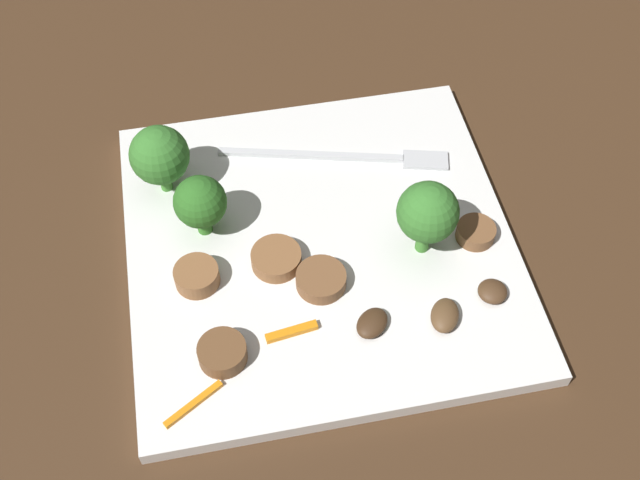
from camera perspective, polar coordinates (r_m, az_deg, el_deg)
name	(u,v)px	position (r m, az deg, el deg)	size (l,w,h in m)	color
ground_plane	(320,250)	(0.58, 0.00, -0.71)	(1.40, 1.40, 0.00)	#422B19
plate	(320,245)	(0.57, 0.00, -0.36)	(0.28, 0.28, 0.01)	white
fork	(351,157)	(0.62, 2.25, 6.06)	(0.18, 0.06, 0.00)	silver
broccoli_floret_0	(200,203)	(0.55, -8.71, 2.70)	(0.04, 0.04, 0.05)	#347525
broccoli_floret_1	(428,213)	(0.53, 7.84, 1.96)	(0.04, 0.04, 0.06)	#408630
broccoli_floret_2	(160,156)	(0.58, -11.61, 6.03)	(0.04, 0.04, 0.06)	#408630
sausage_slice_0	(197,276)	(0.55, -8.96, -2.61)	(0.03, 0.03, 0.01)	brown
sausage_slice_1	(276,259)	(0.55, -3.20, -1.36)	(0.04, 0.04, 0.01)	brown
sausage_slice_2	(222,353)	(0.51, -7.12, -8.16)	(0.03, 0.03, 0.01)	brown
sausage_slice_3	(321,280)	(0.54, 0.08, -2.91)	(0.03, 0.03, 0.01)	brown
sausage_slice_4	(476,232)	(0.57, 11.27, 0.55)	(0.03, 0.03, 0.01)	brown
mushroom_0	(372,323)	(0.52, 3.81, -6.06)	(0.03, 0.02, 0.01)	#422B19
mushroom_1	(492,291)	(0.55, 12.45, -3.68)	(0.02, 0.02, 0.01)	#4C331E
mushroom_2	(445,315)	(0.53, 9.08, -5.44)	(0.03, 0.02, 0.01)	brown
pepper_strip_0	(194,404)	(0.51, -9.19, -11.71)	(0.04, 0.00, 0.00)	orange
pepper_strip_1	(292,332)	(0.52, -2.08, -6.69)	(0.04, 0.01, 0.00)	orange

